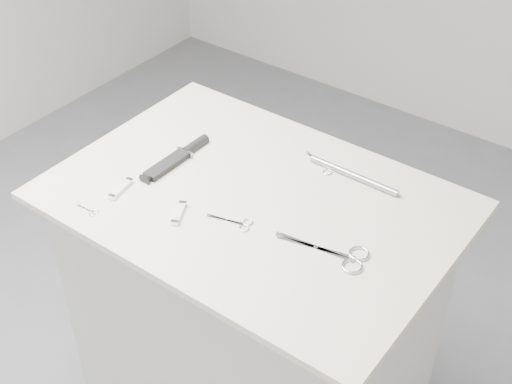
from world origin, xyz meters
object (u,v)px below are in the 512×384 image
Objects in this scene: sheathed_knife at (180,156)px; pocket_knife_b at (179,213)px; tiny_scissors at (89,211)px; metal_rail at (354,175)px; large_shears at (341,255)px; embroidery_scissors_b at (325,167)px; pocket_knife_a at (121,189)px; embroidery_scissors_a at (237,223)px; plinth at (254,324)px.

pocket_knife_b is at bearing -138.58° from sheathed_knife.
metal_rail is at bearing 43.99° from tiny_scissors.
pocket_knife_b is (-0.39, -0.11, 0.00)m from large_shears.
pocket_knife_b is at bearing -124.77° from metal_rail.
pocket_knife_a reaches higher than embroidery_scissors_b.
embroidery_scissors_a is at bearing -86.93° from pocket_knife_a.
plinth is 0.58m from pocket_knife_a.
embroidery_scissors_a is 1.30× the size of pocket_knife_a.
large_shears is 0.62m from tiny_scissors.
large_shears is 0.55m from sheathed_knife.
embroidery_scissors_b is 1.29× the size of pocket_knife_a.
tiny_scissors reaches higher than plinth.
tiny_scissors is 0.67m from metal_rail.
embroidery_scissors_a is 1.76× the size of tiny_scissors.
tiny_scissors is (-0.58, -0.23, -0.00)m from large_shears.
sheathed_knife is 0.20m from pocket_knife_a.
sheathed_knife reaches higher than pocket_knife_b.
sheathed_knife is at bearing -154.31° from metal_rail.
sheathed_knife is (-0.54, 0.07, 0.01)m from large_shears.
metal_rail is at bearing -58.56° from pocket_knife_a.
embroidery_scissors_b and tiny_scissors have the same top height.
pocket_knife_b is (0.15, -0.18, -0.00)m from sheathed_knife.
embroidery_scissors_a is at bearing 25.24° from tiny_scissors.
tiny_scissors is 0.30m from sheathed_knife.
large_shears is 3.36× the size of tiny_scissors.
plinth is 4.12× the size of large_shears.
tiny_scissors is at bearing -168.87° from large_shears.
sheathed_knife is at bearing 14.39° from pocket_knife_b.
pocket_knife_a is at bearing 83.72° from tiny_scissors.
large_shears is at bearing -96.62° from sheathed_knife.
pocket_knife_a is at bearing 177.97° from embroidery_scissors_a.
embroidery_scissors_b is (-0.21, 0.27, -0.00)m from large_shears.
pocket_knife_a is at bearing 68.33° from pocket_knife_b.
sheathed_knife is 0.89× the size of metal_rail.
pocket_knife_a reaches higher than embroidery_scissors_a.
tiny_scissors is at bearing -131.93° from metal_rail.
pocket_knife_b is 0.32× the size of metal_rail.
embroidery_scissors_a is 0.32m from embroidery_scissors_b.
plinth is 7.95× the size of embroidery_scissors_b.
pocket_knife_a is (0.00, 0.10, 0.00)m from tiny_scissors.
sheathed_knife is (-0.26, 0.02, 0.48)m from plinth.
embroidery_scissors_a is 1.39× the size of pocket_knife_b.
sheathed_knife reaches higher than tiny_scissors.
embroidery_scissors_b is at bearing -58.52° from sheathed_knife.
pocket_knife_b is at bearing -174.95° from large_shears.
embroidery_scissors_b is 0.08m from metal_rail.
plinth is 7.88× the size of embroidery_scissors_a.
large_shears is at bearing -10.52° from plinth.
pocket_knife_b is at bearing -171.37° from embroidery_scissors_a.
pocket_knife_b is 0.46m from metal_rail.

